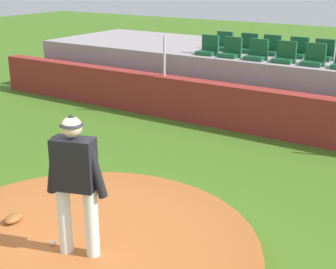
% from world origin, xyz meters
% --- Properties ---
extents(ground_plane, '(60.00, 60.00, 0.00)m').
position_xyz_m(ground_plane, '(0.00, 0.00, 0.00)').
color(ground_plane, '#3F6B1C').
extents(pitchers_mound, '(4.79, 4.79, 0.24)m').
position_xyz_m(pitchers_mound, '(0.00, 0.00, 0.12)').
color(pitchers_mound, '#A65828').
rests_on(pitchers_mound, ground_plane).
extents(pitcher, '(0.78, 0.42, 1.83)m').
position_xyz_m(pitcher, '(0.15, -0.11, 1.30)').
color(pitcher, white).
rests_on(pitcher, pitchers_mound).
extents(baseball, '(0.07, 0.07, 0.07)m').
position_xyz_m(baseball, '(-0.27, -0.17, 0.27)').
color(baseball, white).
rests_on(baseball, pitchers_mound).
extents(fielding_glove, '(0.23, 0.32, 0.11)m').
position_xyz_m(fielding_glove, '(-1.18, -0.05, 0.29)').
color(fielding_glove, brown).
rests_on(fielding_glove, pitchers_mound).
extents(brick_barrier, '(17.00, 0.40, 1.06)m').
position_xyz_m(brick_barrier, '(0.00, 6.16, 0.53)').
color(brick_barrier, maroon).
rests_on(brick_barrier, ground_plane).
extents(fence_post_left, '(0.06, 0.06, 1.03)m').
position_xyz_m(fence_post_left, '(-2.71, 6.16, 1.58)').
color(fence_post_left, silver).
rests_on(fence_post_left, brick_barrier).
extents(bleacher_platform, '(15.59, 3.81, 1.51)m').
position_xyz_m(bleacher_platform, '(0.00, 8.73, 0.75)').
color(bleacher_platform, '#9A9093').
rests_on(bleacher_platform, ground_plane).
extents(stadium_chair_0, '(0.48, 0.44, 0.50)m').
position_xyz_m(stadium_chair_0, '(-2.10, 7.36, 1.66)').
color(stadium_chair_0, '#17522E').
rests_on(stadium_chair_0, bleacher_platform).
extents(stadium_chair_1, '(0.48, 0.44, 0.50)m').
position_xyz_m(stadium_chair_1, '(-1.43, 7.34, 1.66)').
color(stadium_chair_1, '#17522E').
rests_on(stadium_chair_1, bleacher_platform).
extents(stadium_chair_2, '(0.48, 0.44, 0.50)m').
position_xyz_m(stadium_chair_2, '(-0.71, 7.34, 1.66)').
color(stadium_chair_2, '#17522E').
rests_on(stadium_chair_2, bleacher_platform).
extents(stadium_chair_3, '(0.48, 0.44, 0.50)m').
position_xyz_m(stadium_chair_3, '(0.00, 7.37, 1.66)').
color(stadium_chair_3, '#17522E').
rests_on(stadium_chair_3, bleacher_platform).
extents(stadium_chair_4, '(0.48, 0.44, 0.50)m').
position_xyz_m(stadium_chair_4, '(0.70, 7.37, 1.66)').
color(stadium_chair_4, '#17522E').
rests_on(stadium_chair_4, bleacher_platform).
extents(stadium_chair_7, '(0.48, 0.44, 0.50)m').
position_xyz_m(stadium_chair_7, '(-2.12, 8.27, 1.66)').
color(stadium_chair_7, '#17522E').
rests_on(stadium_chair_7, bleacher_platform).
extents(stadium_chair_8, '(0.48, 0.44, 0.50)m').
position_xyz_m(stadium_chair_8, '(-1.37, 8.27, 1.66)').
color(stadium_chair_8, '#17522E').
rests_on(stadium_chair_8, bleacher_platform).
extents(stadium_chair_9, '(0.48, 0.44, 0.50)m').
position_xyz_m(stadium_chair_9, '(-0.71, 8.26, 1.66)').
color(stadium_chair_9, '#17522E').
rests_on(stadium_chair_9, bleacher_platform).
extents(stadium_chair_10, '(0.48, 0.44, 0.50)m').
position_xyz_m(stadium_chair_10, '(0.03, 8.24, 1.66)').
color(stadium_chair_10, '#17522E').
rests_on(stadium_chair_10, bleacher_platform).
extents(stadium_chair_11, '(0.48, 0.44, 0.50)m').
position_xyz_m(stadium_chair_11, '(0.68, 8.22, 1.66)').
color(stadium_chair_11, '#17522E').
rests_on(stadium_chair_11, bleacher_platform).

